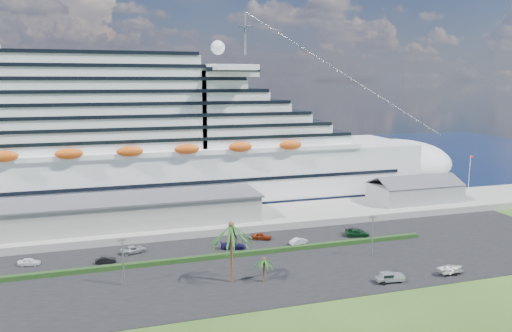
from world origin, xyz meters
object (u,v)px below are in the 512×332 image
object	(u,v)px
parked_car_3	(233,245)
cruise_ship	(136,147)
pickup_truck	(389,277)
boat_trailer	(451,269)

from	to	relation	value
parked_car_3	cruise_ship	bearing A→B (deg)	36.17
parked_car_3	pickup_truck	size ratio (longest dim) A/B	1.00
cruise_ship	pickup_truck	world-z (taller)	cruise_ship
parked_car_3	boat_trailer	size ratio (longest dim) A/B	0.88
parked_car_3	boat_trailer	distance (m)	42.51
cruise_ship	boat_trailer	size ratio (longest dim) A/B	32.57
cruise_ship	parked_car_3	world-z (taller)	cruise_ship
pickup_truck	boat_trailer	bearing A→B (deg)	-0.87
pickup_truck	cruise_ship	bearing A→B (deg)	118.85
cruise_ship	boat_trailer	xyz separation A→B (m)	(50.32, -68.63, -15.47)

